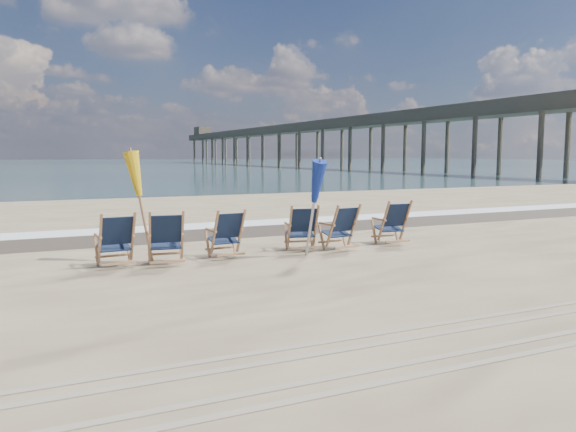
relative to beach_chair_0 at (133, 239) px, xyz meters
name	(u,v)px	position (x,y,z in m)	size (l,w,h in m)	color
ocean	(49,164)	(2.78, 124.98, -0.52)	(400.00, 400.00, 0.00)	#324E53
surf_foam	(200,226)	(2.78, 5.28, -0.52)	(200.00, 1.40, 0.01)	silver
wet_sand_strip	(216,232)	(2.78, 3.78, -0.52)	(200.00, 2.60, 0.00)	#42362A
tire_tracks	(474,338)	(2.78, -5.82, -0.52)	(80.00, 1.30, 0.01)	gray
beach_chair_0	(133,239)	(0.00, 0.00, 0.00)	(0.67, 0.75, 1.05)	#111C34
beach_chair_1	(183,237)	(0.86, -0.27, 0.01)	(0.68, 0.76, 1.06)	#111C34
beach_chair_2	(241,233)	(2.13, 0.03, -0.02)	(0.65, 0.73, 1.01)	#111C34
beach_chair_3	(316,227)	(3.85, 0.07, -0.01)	(0.66, 0.74, 1.03)	#111C34
beach_chair_4	(354,226)	(4.68, -0.15, -0.01)	(0.66, 0.74, 1.03)	#111C34
beach_chair_5	(406,222)	(6.15, -0.01, 0.00)	(0.68, 0.76, 1.05)	#111C34
umbrella_yellow	(142,179)	(0.25, 0.34, 1.09)	(0.30, 0.30, 2.13)	#B07A4E
umbrella_blue	(312,183)	(3.43, -0.57, 0.98)	(0.30, 0.30, 2.02)	#A5A5AD
fishing_pier	(314,139)	(40.78, 70.98, 4.13)	(4.40, 140.00, 9.30)	brown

